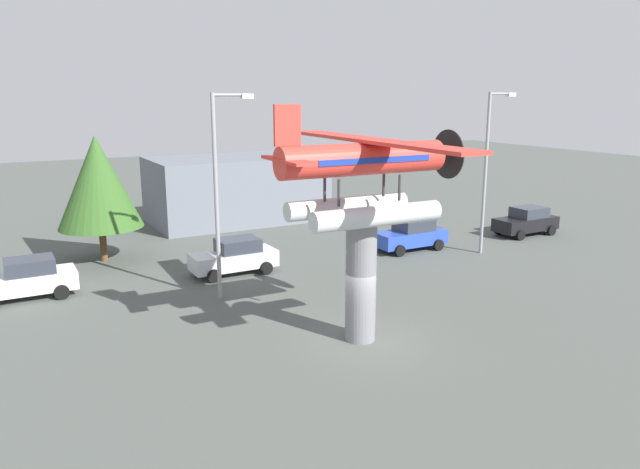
% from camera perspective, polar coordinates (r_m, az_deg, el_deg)
% --- Properties ---
extents(ground_plane, '(140.00, 140.00, 0.00)m').
position_cam_1_polar(ground_plane, '(22.50, 3.77, -9.76)').
color(ground_plane, '#4C514C').
extents(display_pedestal, '(1.10, 1.10, 4.40)m').
position_cam_1_polar(display_pedestal, '(21.73, 3.85, -4.41)').
color(display_pedestal, slate).
rests_on(display_pedestal, ground).
extents(floatplane_monument, '(6.94, 10.43, 4.00)m').
position_cam_1_polar(floatplane_monument, '(20.96, 4.32, 5.79)').
color(floatplane_monument, silver).
rests_on(floatplane_monument, display_pedestal).
extents(car_near_white, '(4.20, 2.02, 1.76)m').
position_cam_1_polar(car_near_white, '(29.35, -25.87, -3.75)').
color(car_near_white, white).
rests_on(car_near_white, ground).
extents(car_mid_silver, '(4.20, 2.02, 1.76)m').
position_cam_1_polar(car_mid_silver, '(30.26, -8.02, -2.04)').
color(car_mid_silver, silver).
rests_on(car_mid_silver, ground).
extents(car_far_blue, '(4.20, 2.02, 1.76)m').
position_cam_1_polar(car_far_blue, '(34.89, 8.52, -0.02)').
color(car_far_blue, '#2847B7').
rests_on(car_far_blue, ground).
extents(car_distant_black, '(4.20, 2.02, 1.76)m').
position_cam_1_polar(car_distant_black, '(40.33, 18.80, 1.20)').
color(car_distant_black, black).
rests_on(car_distant_black, ground).
extents(streetlight_primary, '(1.84, 0.28, 8.77)m').
position_cam_1_polar(streetlight_primary, '(25.85, -9.38, 4.71)').
color(streetlight_primary, gray).
rests_on(streetlight_primary, ground).
extents(streetlight_secondary, '(1.84, 0.28, 8.80)m').
position_cam_1_polar(streetlight_secondary, '(34.44, 15.52, 6.52)').
color(streetlight_secondary, gray).
rests_on(streetlight_secondary, ground).
extents(storefront_building, '(11.55, 6.55, 4.47)m').
position_cam_1_polar(storefront_building, '(42.70, -7.85, 4.27)').
color(storefront_building, slate).
rests_on(storefront_building, ground).
extents(tree_east, '(4.33, 4.33, 6.66)m').
position_cam_1_polar(tree_east, '(33.60, -20.11, 4.65)').
color(tree_east, brown).
rests_on(tree_east, ground).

